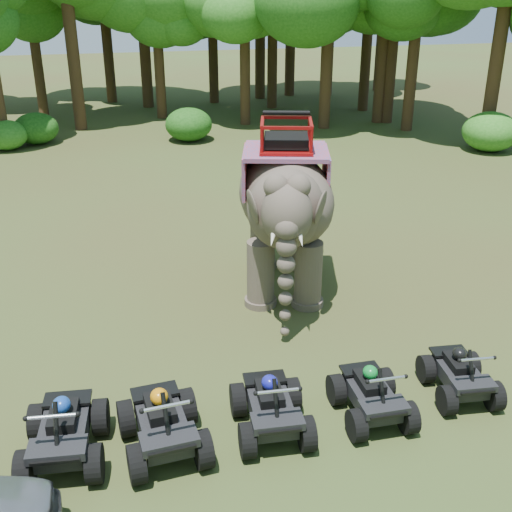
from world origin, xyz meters
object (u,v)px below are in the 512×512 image
object	(u,v)px
atv_1	(162,416)
atv_2	(271,400)
atv_0	(62,425)
atv_3	(372,389)
atv_4	(461,369)
elephant	(285,206)

from	to	relation	value
atv_1	atv_2	distance (m)	1.86
atv_0	atv_2	xyz separation A→B (m)	(3.44, -0.08, -0.03)
atv_0	atv_3	world-z (taller)	atv_0
atv_1	atv_3	xyz separation A→B (m)	(3.69, 0.05, -0.07)
atv_2	atv_1	bearing A→B (deg)	-174.94
atv_0	atv_1	distance (m)	1.59
atv_1	atv_2	bearing A→B (deg)	-3.80
atv_3	atv_0	bearing A→B (deg)	178.84
atv_1	atv_4	world-z (taller)	atv_1
atv_0	atv_3	xyz separation A→B (m)	(5.27, -0.09, -0.07)
atv_0	atv_3	size ratio (longest dim) A/B	1.11
elephant	atv_1	world-z (taller)	elephant
atv_3	elephant	bearing A→B (deg)	91.57
elephant	atv_1	xyz separation A→B (m)	(-3.53, -5.48, -1.46)
atv_0	atv_4	distance (m)	7.14
atv_0	atv_3	distance (m)	5.27
atv_4	atv_3	bearing A→B (deg)	-167.60
atv_2	atv_4	size ratio (longest dim) A/B	1.11
elephant	atv_0	xyz separation A→B (m)	(-5.11, -5.34, -1.47)
elephant	atv_2	xyz separation A→B (m)	(-1.67, -5.42, -1.50)
elephant	atv_4	world-z (taller)	elephant
atv_3	atv_4	size ratio (longest dim) A/B	1.04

